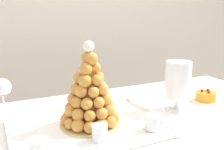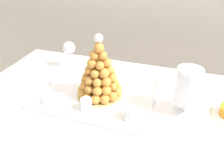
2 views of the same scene
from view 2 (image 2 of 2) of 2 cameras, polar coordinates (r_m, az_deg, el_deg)
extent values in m
cylinder|color=brown|center=(1.94, -14.52, -6.61)|extent=(0.04, 0.04, 0.76)
cube|color=brown|center=(1.20, 4.79, -7.51)|extent=(1.58, 0.83, 0.02)
cube|color=white|center=(1.19, 4.81, -7.06)|extent=(1.64, 0.89, 0.00)
cube|color=white|center=(1.64, 8.38, -2.43)|extent=(1.64, 0.01, 0.29)
cube|color=white|center=(1.24, -3.75, -5.09)|extent=(0.56, 0.40, 0.01)
cube|color=white|center=(1.09, -7.68, -10.11)|extent=(0.56, 0.01, 0.02)
cube|color=white|center=(1.39, -0.76, -0.33)|extent=(0.56, 0.01, 0.02)
cube|color=white|center=(1.35, -14.86, -2.43)|extent=(0.01, 0.40, 0.02)
cube|color=white|center=(1.17, 9.10, -6.94)|extent=(0.01, 0.40, 0.02)
cylinder|color=white|center=(1.24, -3.76, -4.94)|extent=(0.37, 0.37, 0.00)
cylinder|color=tan|center=(1.25, -2.77, -4.38)|extent=(0.23, 0.23, 0.01)
cone|color=#AE6D2D|center=(1.18, -2.92, 1.20)|extent=(0.15, 0.15, 0.27)
sphere|color=#CE8A39|center=(1.21, 1.17, -3.98)|extent=(0.04, 0.04, 0.04)
sphere|color=#CE8A39|center=(1.24, 1.28, -3.05)|extent=(0.05, 0.05, 0.05)
sphere|color=#CC8837|center=(1.28, 0.49, -2.11)|extent=(0.04, 0.04, 0.04)
sphere|color=#CA8536|center=(1.30, -0.98, -1.52)|extent=(0.05, 0.05, 0.05)
sphere|color=#CC8837|center=(1.31, -2.80, -1.21)|extent=(0.05, 0.05, 0.05)
sphere|color=#C98435|center=(1.30, -4.62, -1.57)|extent=(0.04, 0.04, 0.04)
sphere|color=#C98435|center=(1.28, -6.08, -2.26)|extent=(0.05, 0.05, 0.05)
sphere|color=#CB8636|center=(1.25, -6.87, -3.20)|extent=(0.04, 0.04, 0.04)
sphere|color=#CC8737|center=(1.21, -6.76, -4.16)|extent=(0.05, 0.05, 0.05)
sphere|color=#C98435|center=(1.18, -5.67, -5.19)|extent=(0.04, 0.04, 0.04)
sphere|color=#CF8A39|center=(1.16, -3.85, -5.65)|extent=(0.05, 0.05, 0.05)
sphere|color=#CD8938|center=(1.16, -1.73, -5.63)|extent=(0.05, 0.05, 0.05)
sphere|color=#CC8737|center=(1.18, 0.09, -4.98)|extent=(0.05, 0.05, 0.05)
sphere|color=#CE8938|center=(1.21, 0.75, -1.86)|extent=(0.04, 0.04, 0.04)
sphere|color=#CB8636|center=(1.25, 0.12, -0.76)|extent=(0.05, 0.05, 0.05)
sphere|color=gold|center=(1.27, -1.38, -0.20)|extent=(0.04, 0.04, 0.04)
sphere|color=#CC8737|center=(1.28, -3.29, -0.09)|extent=(0.04, 0.04, 0.04)
sphere|color=gold|center=(1.26, -5.06, -0.57)|extent=(0.04, 0.04, 0.04)
sphere|color=gold|center=(1.24, -6.21, -1.37)|extent=(0.04, 0.04, 0.04)
sphere|color=gold|center=(1.20, -6.34, -2.47)|extent=(0.04, 0.04, 0.04)
sphere|color=#CA8535|center=(1.17, -5.32, -3.37)|extent=(0.04, 0.04, 0.04)
sphere|color=#CF8B39|center=(1.15, -3.42, -3.77)|extent=(0.05, 0.05, 0.05)
sphere|color=#CF8A39|center=(1.15, -1.31, -3.61)|extent=(0.05, 0.05, 0.05)
sphere|color=#CD8838|center=(1.18, 0.25, -2.73)|extent=(0.04, 0.04, 0.04)
sphere|color=#CD8838|center=(1.21, -0.08, 0.30)|extent=(0.04, 0.04, 0.04)
sphere|color=#CC8737|center=(1.24, -1.40, 0.93)|extent=(0.04, 0.04, 0.04)
sphere|color=#CB8636|center=(1.25, -3.35, 1.14)|extent=(0.04, 0.04, 0.04)
sphere|color=#CD8938|center=(1.23, -5.10, 0.55)|extent=(0.04, 0.04, 0.04)
sphere|color=#CA8535|center=(1.20, -5.89, -0.33)|extent=(0.04, 0.04, 0.04)
sphere|color=gold|center=(1.16, -5.28, -1.29)|extent=(0.04, 0.04, 0.04)
sphere|color=#CE8A39|center=(1.14, -3.47, -1.79)|extent=(0.04, 0.04, 0.04)
sphere|color=gold|center=(1.15, -1.34, -1.62)|extent=(0.05, 0.05, 0.05)
sphere|color=#CF8A39|center=(1.18, -0.02, -0.71)|extent=(0.04, 0.04, 0.04)
sphere|color=gold|center=(1.20, -1.10, 2.14)|extent=(0.05, 0.05, 0.05)
sphere|color=gold|center=(1.22, -2.96, 2.40)|extent=(0.05, 0.05, 0.05)
sphere|color=#CF8B39|center=(1.20, -4.80, 1.92)|extent=(0.04, 0.04, 0.04)
sphere|color=#CA8536|center=(1.17, -5.31, 1.08)|extent=(0.05, 0.05, 0.05)
sphere|color=#CD8838|center=(1.14, -3.99, 0.24)|extent=(0.04, 0.04, 0.04)
sphere|color=gold|center=(1.14, -1.81, 0.40)|extent=(0.05, 0.05, 0.05)
sphere|color=#CC8737|center=(1.17, -0.54, 1.17)|extent=(0.04, 0.04, 0.04)
sphere|color=#CE8A39|center=(1.19, -2.07, 3.68)|extent=(0.04, 0.04, 0.04)
sphere|color=#CA8435|center=(1.18, -4.15, 3.64)|extent=(0.05, 0.05, 0.05)
sphere|color=#C98435|center=(1.15, -4.66, 2.61)|extent=(0.05, 0.05, 0.05)
sphere|color=#CA8536|center=(1.13, -2.80, 2.15)|extent=(0.04, 0.04, 0.04)
sphere|color=#CE8A39|center=(1.15, -1.19, 2.84)|extent=(0.05, 0.05, 0.05)
sphere|color=gold|center=(1.16, -2.81, 5.23)|extent=(0.04, 0.04, 0.04)
sphere|color=#CB8636|center=(1.14, -4.15, 4.60)|extent=(0.05, 0.05, 0.05)
sphere|color=#CD8838|center=(1.13, -2.11, 4.52)|extent=(0.04, 0.04, 0.04)
sphere|color=#CB8737|center=(1.14, -3.16, 6.69)|extent=(0.04, 0.04, 0.04)
sphere|color=#CE8938|center=(1.12, -2.98, 6.22)|extent=(0.05, 0.05, 0.05)
sphere|color=white|center=(1.11, -3.13, 8.48)|extent=(0.04, 0.04, 0.04)
cylinder|color=silver|center=(1.22, -14.66, -4.96)|extent=(0.06, 0.06, 0.05)
cylinder|color=gold|center=(1.23, -14.58, -5.49)|extent=(0.05, 0.05, 0.02)
cylinder|color=#EAC166|center=(1.22, -14.68, -4.81)|extent=(0.05, 0.05, 0.01)
sphere|color=brown|center=(1.21, -14.77, -4.52)|extent=(0.02, 0.02, 0.02)
cylinder|color=silver|center=(1.14, -5.97, -6.72)|extent=(0.05, 0.05, 0.06)
cylinder|color=gold|center=(1.15, -5.93, -7.34)|extent=(0.05, 0.05, 0.02)
cylinder|color=#EAC166|center=(1.14, -5.98, -6.53)|extent=(0.05, 0.05, 0.02)
sphere|color=brown|center=(1.13, -5.96, -6.10)|extent=(0.01, 0.01, 0.01)
cylinder|color=silver|center=(1.08, 4.25, -8.76)|extent=(0.06, 0.06, 0.05)
cylinder|color=brown|center=(1.09, 4.22, -9.40)|extent=(0.05, 0.05, 0.02)
cylinder|color=#8C603D|center=(1.08, 4.26, -8.58)|extent=(0.05, 0.05, 0.02)
sphere|color=brown|center=(1.08, 4.07, -7.87)|extent=(0.02, 0.02, 0.02)
cylinder|color=white|center=(1.19, 16.17, -7.93)|extent=(0.10, 0.10, 0.01)
cylinder|color=white|center=(1.18, 16.36, -6.82)|extent=(0.02, 0.02, 0.05)
cylinder|color=white|center=(1.12, 17.11, -2.37)|extent=(0.11, 0.11, 0.16)
cylinder|color=#9ED860|center=(1.16, 18.00, -5.23)|extent=(0.05, 0.05, 0.05)
cylinder|color=#E54C47|center=(1.17, 16.57, -4.53)|extent=(0.05, 0.04, 0.05)
cylinder|color=#F9A54C|center=(1.15, 15.86, -5.15)|extent=(0.04, 0.04, 0.03)
cylinder|color=brown|center=(1.14, 16.62, -5.56)|extent=(0.05, 0.05, 0.05)
cylinder|color=pink|center=(1.15, 17.12, -4.23)|extent=(0.05, 0.04, 0.05)
cylinder|color=#9ED860|center=(1.15, 16.34, -4.22)|extent=(0.05, 0.04, 0.05)
cylinder|color=pink|center=(1.13, 16.57, -4.87)|extent=(0.05, 0.04, 0.03)
cylinder|color=pink|center=(1.16, 17.71, -3.06)|extent=(0.05, 0.04, 0.05)
cylinder|color=yellow|center=(1.14, 16.00, -3.34)|extent=(0.05, 0.04, 0.04)
cylinder|color=#D199D8|center=(1.12, 16.57, -3.86)|extent=(0.05, 0.04, 0.05)
cylinder|color=yellow|center=(1.13, 17.33, -3.83)|extent=(0.05, 0.04, 0.05)
cylinder|color=#E54C47|center=(1.14, 16.57, -2.18)|extent=(0.05, 0.04, 0.05)
cylinder|color=#E54C47|center=(1.12, 16.16, -2.68)|extent=(0.06, 0.04, 0.05)
cylinder|color=#72B2E0|center=(1.11, 17.16, -3.08)|extent=(0.05, 0.05, 0.04)
cylinder|color=#9ED860|center=(1.13, 18.32, -2.93)|extent=(0.05, 0.04, 0.05)
cylinder|color=yellow|center=(1.13, 16.21, -1.42)|extent=(0.05, 0.05, 0.05)
cylinder|color=#F9A54C|center=(1.10, 16.64, -2.29)|extent=(0.05, 0.04, 0.05)
cylinder|color=brown|center=(1.11, 18.07, -2.36)|extent=(0.04, 0.04, 0.04)
cylinder|color=yellow|center=(1.12, 17.59, -1.82)|extent=(0.05, 0.04, 0.05)
cylinder|color=#E54C47|center=(1.11, 15.85, -0.87)|extent=(0.05, 0.04, 0.05)
cylinder|color=pink|center=(1.08, 17.62, -1.92)|extent=(0.05, 0.04, 0.05)
cylinder|color=#E54C47|center=(1.12, 17.91, -0.86)|extent=(0.04, 0.04, 0.04)
cylinder|color=yellow|center=(1.09, 16.61, -0.44)|extent=(0.05, 0.04, 0.05)
cylinder|color=#9ED860|center=(1.07, 17.68, -1.01)|extent=(0.06, 0.04, 0.06)
cylinder|color=#D199D8|center=(1.12, 18.70, 0.01)|extent=(0.05, 0.04, 0.04)
cylinder|color=#E54C47|center=(1.11, 16.71, 0.29)|extent=(0.05, 0.04, 0.02)
cylinder|color=#72B2E0|center=(1.08, 17.29, 0.34)|extent=(0.05, 0.05, 0.04)
cylinder|color=yellow|center=(1.08, 18.81, 0.14)|extent=(0.05, 0.04, 0.04)
cylinder|color=yellow|center=(1.11, 18.11, 1.02)|extent=(0.05, 0.04, 0.04)
cylinder|color=pink|center=(1.10, 16.74, 0.96)|extent=(0.04, 0.04, 0.03)
cylinder|color=silver|center=(1.56, -9.53, 2.01)|extent=(0.06, 0.06, 0.00)
cylinder|color=silver|center=(1.54, -9.67, 3.52)|extent=(0.01, 0.01, 0.09)
sphere|color=silver|center=(1.50, -9.91, 6.19)|extent=(0.08, 0.08, 0.08)
cylinder|color=maroon|center=(1.51, -9.87, 5.77)|extent=(0.05, 0.05, 0.03)
camera|label=1|loc=(0.76, -59.22, -6.34)|focal=42.74mm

